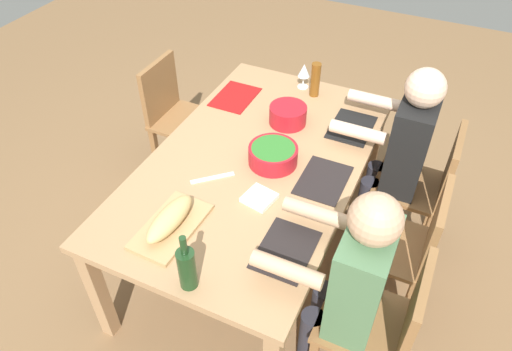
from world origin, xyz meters
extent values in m
plane|color=brown|center=(0.00, 0.00, 0.00)|extent=(8.00, 8.00, 0.00)
cube|color=#A87F56|center=(0.00, 0.00, 0.72)|extent=(1.82, 1.08, 0.04)
cube|color=#A87F56|center=(-0.85, -0.48, 0.35)|extent=(0.07, 0.07, 0.70)
cube|color=#A87F56|center=(0.85, -0.48, 0.35)|extent=(0.07, 0.07, 0.70)
cube|color=#A87F56|center=(-0.85, 0.48, 0.35)|extent=(0.07, 0.07, 0.70)
cube|color=olive|center=(0.00, 0.78, 0.44)|extent=(0.40, 0.40, 0.03)
cube|color=olive|center=(0.00, 0.96, 0.65)|extent=(0.38, 0.04, 0.40)
cube|color=olive|center=(0.17, 0.61, 0.21)|extent=(0.04, 0.04, 0.42)
cube|color=olive|center=(-0.17, 0.61, 0.21)|extent=(0.04, 0.04, 0.42)
cube|color=olive|center=(0.17, 0.95, 0.21)|extent=(0.04, 0.04, 0.42)
cube|color=olive|center=(-0.17, 0.95, 0.21)|extent=(0.04, 0.04, 0.42)
cube|color=olive|center=(0.50, 0.78, 0.44)|extent=(0.40, 0.40, 0.03)
cube|color=olive|center=(0.50, 0.96, 0.65)|extent=(0.38, 0.04, 0.40)
cube|color=olive|center=(0.33, 0.61, 0.21)|extent=(0.04, 0.04, 0.42)
cube|color=olive|center=(0.33, 0.95, 0.21)|extent=(0.04, 0.04, 0.42)
cylinder|color=#2D2D38|center=(0.58, 0.56, 0.23)|extent=(0.11, 0.11, 0.45)
cylinder|color=#2D2D38|center=(0.42, 0.56, 0.23)|extent=(0.11, 0.11, 0.45)
cube|color=#4C724C|center=(0.50, 0.72, 0.73)|extent=(0.34, 0.20, 0.55)
cylinder|color=tan|center=(0.67, 0.45, 0.85)|extent=(0.07, 0.30, 0.07)
cylinder|color=tan|center=(0.33, 0.45, 0.85)|extent=(0.07, 0.30, 0.07)
sphere|color=tan|center=(0.50, 0.72, 1.09)|extent=(0.21, 0.21, 0.21)
cube|color=olive|center=(-0.50, -0.78, 0.44)|extent=(0.40, 0.40, 0.03)
cube|color=olive|center=(-0.50, -0.96, 0.65)|extent=(0.38, 0.04, 0.40)
cube|color=olive|center=(-0.67, -0.61, 0.21)|extent=(0.04, 0.04, 0.42)
cube|color=olive|center=(-0.33, -0.61, 0.21)|extent=(0.04, 0.04, 0.42)
cube|color=olive|center=(-0.67, -0.95, 0.21)|extent=(0.04, 0.04, 0.42)
cube|color=olive|center=(-0.33, -0.95, 0.21)|extent=(0.04, 0.04, 0.42)
cube|color=olive|center=(-0.50, 0.78, 0.44)|extent=(0.40, 0.40, 0.03)
cube|color=olive|center=(-0.50, 0.96, 0.65)|extent=(0.38, 0.04, 0.40)
cube|color=olive|center=(-0.33, 0.61, 0.21)|extent=(0.04, 0.04, 0.42)
cube|color=olive|center=(-0.67, 0.61, 0.21)|extent=(0.04, 0.04, 0.42)
cube|color=olive|center=(-0.33, 0.95, 0.21)|extent=(0.04, 0.04, 0.42)
cube|color=olive|center=(-0.67, 0.95, 0.21)|extent=(0.04, 0.04, 0.42)
cylinder|color=#2D2D38|center=(-0.42, 0.56, 0.23)|extent=(0.11, 0.11, 0.45)
cylinder|color=#2D2D38|center=(-0.58, 0.56, 0.23)|extent=(0.11, 0.11, 0.45)
cube|color=black|center=(-0.50, 0.72, 0.73)|extent=(0.34, 0.20, 0.55)
cylinder|color=beige|center=(-0.33, 0.45, 0.85)|extent=(0.07, 0.30, 0.07)
cylinder|color=beige|center=(-0.67, 0.45, 0.85)|extent=(0.07, 0.30, 0.07)
sphere|color=beige|center=(-0.50, 0.72, 1.09)|extent=(0.21, 0.21, 0.21)
cylinder|color=#B21923|center=(-0.39, 0.02, 0.79)|extent=(0.22, 0.22, 0.11)
cylinder|color=orange|center=(-0.39, 0.02, 0.83)|extent=(0.19, 0.19, 0.04)
cylinder|color=#B21923|center=(-0.02, 0.09, 0.79)|extent=(0.26, 0.26, 0.10)
cylinder|color=#2D7028|center=(-0.02, 0.09, 0.82)|extent=(0.23, 0.23, 0.03)
cube|color=tan|center=(0.60, -0.15, 0.75)|extent=(0.41, 0.23, 0.02)
ellipsoid|color=tan|center=(0.60, -0.15, 0.81)|extent=(0.32, 0.12, 0.09)
cylinder|color=#193819|center=(0.83, 0.09, 0.84)|extent=(0.08, 0.08, 0.20)
cylinder|color=#193819|center=(0.83, 0.09, 0.98)|extent=(0.03, 0.03, 0.09)
cylinder|color=brown|center=(-0.74, 0.06, 0.85)|extent=(0.06, 0.06, 0.22)
cylinder|color=silver|center=(-0.79, -0.04, 0.74)|extent=(0.07, 0.07, 0.01)
cylinder|color=silver|center=(-0.79, -0.04, 0.78)|extent=(0.01, 0.01, 0.07)
cone|color=silver|center=(-0.79, -0.04, 0.86)|extent=(0.08, 0.08, 0.08)
cube|color=black|center=(0.00, 0.38, 0.74)|extent=(0.32, 0.23, 0.01)
cube|color=black|center=(0.50, 0.38, 0.74)|extent=(0.32, 0.23, 0.01)
cube|color=maroon|center=(-0.50, -0.38, 0.74)|extent=(0.32, 0.23, 0.01)
cube|color=black|center=(-0.50, 0.38, 0.74)|extent=(0.32, 0.23, 0.01)
cube|color=silver|center=(0.23, -0.14, 0.74)|extent=(0.17, 0.19, 0.01)
cube|color=white|center=(0.26, 0.14, 0.75)|extent=(0.16, 0.16, 0.02)
camera|label=1|loc=(1.77, 0.83, 2.39)|focal=33.50mm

